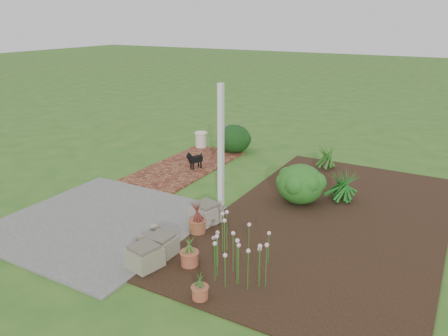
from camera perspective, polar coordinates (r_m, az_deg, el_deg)
The scene contains 18 objects.
ground at distance 9.11m, azimuth -2.34°, elevation -4.68°, with size 80.00×80.00×0.00m, color #2D611E.
concrete_patio at distance 8.60m, azimuth -15.79°, elevation -6.82°, with size 3.50×3.50×0.04m, color #5B5B59.
brick_path at distance 11.34m, azimuth -4.99°, elevation 0.26°, with size 1.60×3.50×0.04m, color #5E281D.
garden_bed at distance 8.62m, azimuth 13.85°, elevation -6.61°, with size 4.00×7.00×0.03m, color black.
veranda_post at distance 8.61m, azimuth -0.41°, elevation 2.78°, with size 0.10×0.10×2.50m, color white.
stone_trough_near at distance 6.93m, azimuth -10.32°, elevation -11.40°, with size 0.46×0.46×0.30m, color gray.
stone_trough_mid at distance 7.21m, azimuth -8.24°, elevation -10.07°, with size 0.44×0.44×0.29m, color #736F57.
stone_trough_far at distance 8.20m, azimuth -2.34°, elevation -5.97°, with size 0.47×0.47×0.32m, color gray.
black_dog at distance 11.00m, azimuth -3.88°, elevation 1.20°, with size 0.27×0.48×0.43m.
cream_ceramic_urn at distance 12.85m, azimuth -3.03°, elevation 3.69°, with size 0.33×0.33×0.43m, color beige.
evergreen_shrub at distance 9.12m, azimuth 9.95°, elevation -1.94°, with size 0.97×0.97×0.82m, color #184313.
agapanthus_clump_back at distance 9.41m, azimuth 15.25°, elevation -1.85°, with size 0.85×0.85×0.77m, color #103F16, non-canonical shape.
agapanthus_clump_front at distance 11.26m, azimuth 13.25°, elevation 1.68°, with size 0.82×0.82×0.73m, color #16360E, non-canonical shape.
pink_flower_patch at distance 6.58m, azimuth 1.91°, elevation -10.84°, with size 1.12×1.12×0.72m, color #113D0F, non-canonical shape.
terracotta_pot_bronze at distance 7.87m, azimuth -3.49°, elevation -7.56°, with size 0.29×0.29×0.23m, color brown.
terracotta_pot_small_left at distance 6.20m, azimuth -3.16°, elevation -15.91°, with size 0.22×0.22×0.18m, color #A45137.
terracotta_pot_small_right at distance 6.92m, azimuth -4.54°, elevation -11.66°, with size 0.27×0.27×0.23m, color #A75238.
purple_flowering_bush at distance 12.45m, azimuth 1.31°, elevation 3.92°, with size 0.96×0.96×0.81m, color black.
Camera 1 is at (4.43, -7.06, 3.68)m, focal length 35.00 mm.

